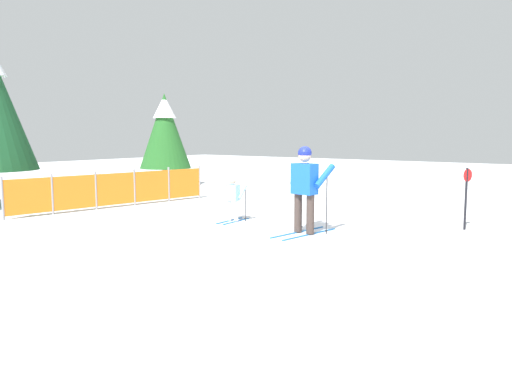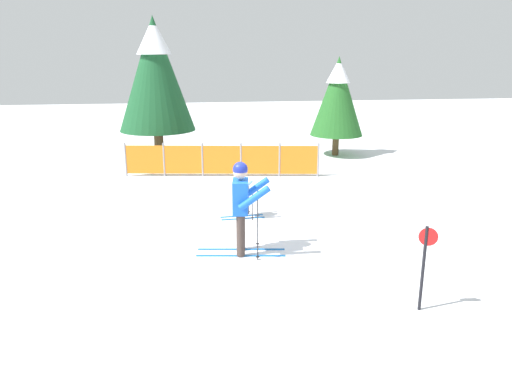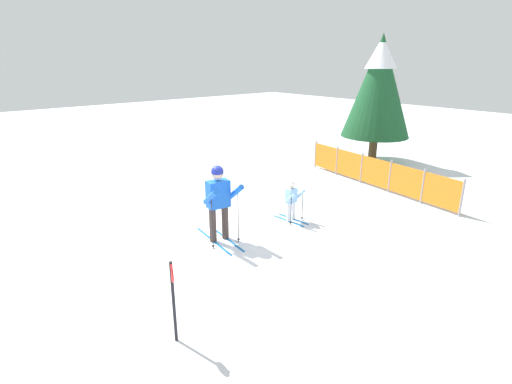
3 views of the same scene
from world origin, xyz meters
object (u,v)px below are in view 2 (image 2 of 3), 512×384
Objects in this scene: skier_child at (243,192)px; conifer_far at (338,95)px; skier_adult at (242,200)px; safety_fence at (222,160)px; conifer_near at (155,72)px; trail_marker at (425,259)px.

conifer_far is at bearing 54.22° from skier_child.
skier_adult reaches higher than safety_fence.
trail_marker is (4.49, -11.92, -2.27)m from conifer_near.
conifer_near is (-2.09, 3.00, 2.58)m from safety_fence.
conifer_far is 0.73× the size of conifer_near.
safety_fence is at bearing -55.12° from conifer_near.
conifer_far is (4.34, 6.92, 1.62)m from skier_child.
conifer_near is (-6.63, 0.23, 0.85)m from conifer_far.
conifer_near reaches higher than skier_adult.
conifer_near reaches higher than conifer_far.
trail_marker is at bearing -74.96° from safety_fence.
skier_adult is at bearing -77.71° from conifer_near.
conifer_far is 6.69m from conifer_near.
skier_adult is 1.66× the size of skier_child.
trail_marker is at bearing -68.90° from skier_child.
skier_adult is 10.25m from conifer_far.
conifer_near is 3.71× the size of trail_marker.
conifer_far reaches higher than safety_fence.
skier_child is at bearing -87.25° from safety_fence.
safety_fence is 1.21× the size of conifer_near.
conifer_far is at bearing 79.60° from trail_marker.
conifer_near is at bearing 110.62° from trail_marker.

